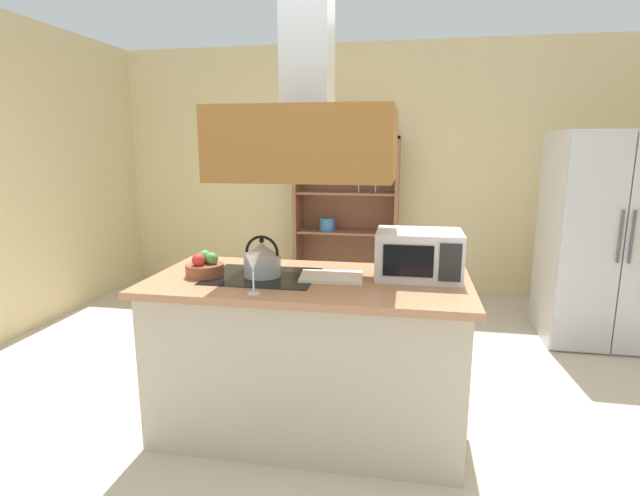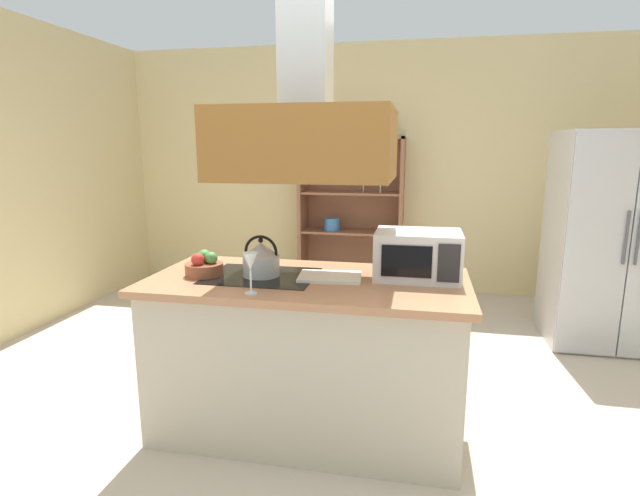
{
  "view_description": "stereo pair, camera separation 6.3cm",
  "coord_description": "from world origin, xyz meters",
  "views": [
    {
      "loc": [
        0.35,
        -2.59,
        1.61
      ],
      "look_at": [
        -0.18,
        0.31,
        1.0
      ],
      "focal_mm": 27.59,
      "sensor_mm": 36.0,
      "label": 1
    },
    {
      "loc": [
        0.41,
        -2.57,
        1.61
      ],
      "look_at": [
        -0.18,
        0.31,
        1.0
      ],
      "focal_mm": 27.59,
      "sensor_mm": 36.0,
      "label": 2
    }
  ],
  "objects": [
    {
      "name": "ground_plane",
      "position": [
        0.0,
        0.0,
        0.0
      ],
      "size": [
        7.8,
        7.8,
        0.0
      ],
      "primitive_type": "plane",
      "color": "beige"
    },
    {
      "name": "wall_back",
      "position": [
        0.0,
        3.0,
        1.35
      ],
      "size": [
        6.0,
        0.12,
        2.7
      ],
      "primitive_type": "cube",
      "color": "beige",
      "rests_on": "ground"
    },
    {
      "name": "kitchen_island",
      "position": [
        -0.18,
        -0.04,
        0.45
      ],
      "size": [
        1.75,
        0.85,
        0.9
      ],
      "color": "#BDB39E",
      "rests_on": "ground"
    },
    {
      "name": "range_hood",
      "position": [
        -0.18,
        -0.04,
        1.74
      ],
      "size": [
        0.9,
        0.7,
        1.26
      ],
      "color": "#935C27"
    },
    {
      "name": "refrigerator",
      "position": [
        1.94,
        1.73,
        0.87
      ],
      "size": [
        0.9,
        0.77,
        1.74
      ],
      "color": "beige",
      "rests_on": "ground"
    },
    {
      "name": "dish_cabinet",
      "position": [
        -0.34,
        2.78,
        0.75
      ],
      "size": [
        1.13,
        0.4,
        1.71
      ],
      "color": "brown",
      "rests_on": "ground"
    },
    {
      "name": "kettle",
      "position": [
        -0.45,
        -0.04,
        1.0
      ],
      "size": [
        0.21,
        0.21,
        0.23
      ],
      "color": "#B3BDC1",
      "rests_on": "kitchen_island"
    },
    {
      "name": "cutting_board",
      "position": [
        -0.06,
        -0.01,
        0.91
      ],
      "size": [
        0.36,
        0.27,
        0.02
      ],
      "primitive_type": "cube",
      "rotation": [
        0.0,
        0.0,
        0.09
      ],
      "color": "white",
      "rests_on": "kitchen_island"
    },
    {
      "name": "microwave",
      "position": [
        0.41,
        0.1,
        1.03
      ],
      "size": [
        0.46,
        0.35,
        0.26
      ],
      "color": "silver",
      "rests_on": "kitchen_island"
    },
    {
      "name": "wine_glass_on_counter",
      "position": [
        -0.39,
        -0.37,
        1.05
      ],
      "size": [
        0.08,
        0.08,
        0.21
      ],
      "color": "silver",
      "rests_on": "kitchen_island"
    },
    {
      "name": "fruit_bowl",
      "position": [
        -0.76,
        -0.09,
        0.95
      ],
      "size": [
        0.21,
        0.21,
        0.14
      ],
      "color": "brown",
      "rests_on": "kitchen_island"
    }
  ]
}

